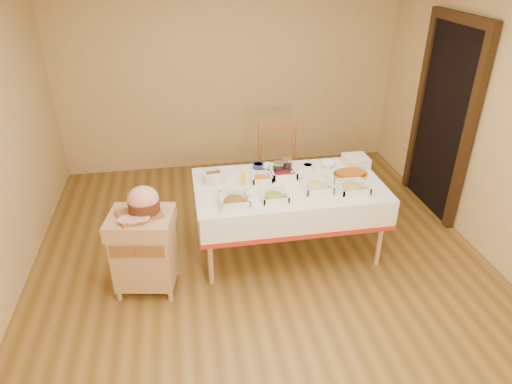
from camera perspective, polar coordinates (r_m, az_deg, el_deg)
room_shell at (r=3.87m, az=1.11°, el=5.74°), size 5.00×5.00×5.00m
doorway at (r=5.53m, az=22.44°, el=8.65°), size 0.09×1.10×2.20m
dining_table at (r=4.50m, az=4.04°, el=-0.78°), size 1.82×1.02×0.76m
butcher_cart at (r=4.18m, az=-13.80°, el=-6.76°), size 0.62×0.55×0.78m
dining_chair at (r=5.22m, az=2.96°, el=2.85°), size 0.47×0.45×1.04m
ham_on_board at (r=3.97m, az=-13.96°, el=-1.27°), size 0.38×0.36×0.25m
serving_dish_a at (r=4.06m, az=-2.69°, el=-1.09°), size 0.27×0.26×0.12m
serving_dish_b at (r=4.13m, az=2.28°, el=-0.56°), size 0.24×0.24×0.10m
serving_dish_c at (r=4.32m, az=7.63°, el=0.62°), size 0.27×0.27×0.11m
serving_dish_d at (r=4.37m, az=11.96°, el=0.58°), size 0.27×0.27×0.10m
serving_dish_e at (r=4.45m, az=0.69°, el=1.72°), size 0.21×0.20×0.09m
serving_dish_f at (r=4.53m, az=3.42°, el=2.29°), size 0.26×0.25×0.12m
small_bowl_left at (r=4.57m, az=-5.20°, el=2.40°), size 0.13×0.13×0.06m
small_bowl_mid at (r=4.72m, az=0.28°, el=3.33°), size 0.11×0.11×0.05m
small_bowl_right at (r=4.71m, az=6.49°, el=3.14°), size 0.12×0.12×0.06m
bowl_white_imported at (r=4.72m, az=1.46°, el=3.21°), size 0.19×0.19×0.04m
bowl_small_imported at (r=4.82m, az=8.95°, el=3.48°), size 0.19×0.19×0.05m
preserve_jar_left at (r=4.58m, az=2.82°, el=2.88°), size 0.10×0.10×0.13m
preserve_jar_right at (r=4.65m, az=3.85°, el=3.30°), size 0.11×0.11×0.13m
mustard_bottle at (r=4.36m, az=-1.57°, el=1.72°), size 0.05×0.05×0.16m
bread_basket at (r=4.47m, az=-5.31°, el=1.88°), size 0.22×0.22×0.10m
plate_stack at (r=4.88m, az=12.36°, el=3.81°), size 0.24×0.24×0.10m
brass_platter at (r=4.65m, az=11.72°, el=2.21°), size 0.35×0.25×0.05m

